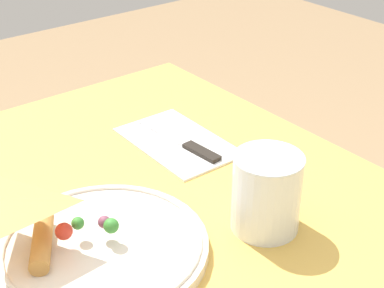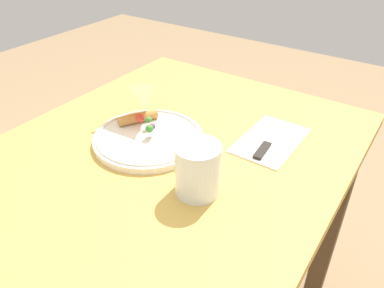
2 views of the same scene
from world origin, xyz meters
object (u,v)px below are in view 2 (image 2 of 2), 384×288
plate_pizza (148,136)px  butter_knife (269,141)px  napkin_folded (271,140)px  dining_table (152,204)px  milk_glass (198,171)px

plate_pizza → butter_knife: plate_pizza is taller
napkin_folded → butter_knife: bearing=-175.3°
dining_table → milk_glass: 0.22m
milk_glass → butter_knife: size_ratio=0.56×
plate_pizza → napkin_folded: 0.29m
napkin_folded → dining_table: bearing=142.9°
plate_pizza → napkin_folded: size_ratio=1.28×
dining_table → milk_glass: bearing=-94.8°
dining_table → milk_glass: size_ratio=9.99×
butter_knife → napkin_folded: bearing=-0.0°
dining_table → napkin_folded: bearing=-37.1°
dining_table → napkin_folded: size_ratio=5.21×
plate_pizza → butter_knife: bearing=-57.9°
dining_table → plate_pizza: (0.08, 0.06, 0.13)m
napkin_folded → butter_knife: butter_knife is taller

